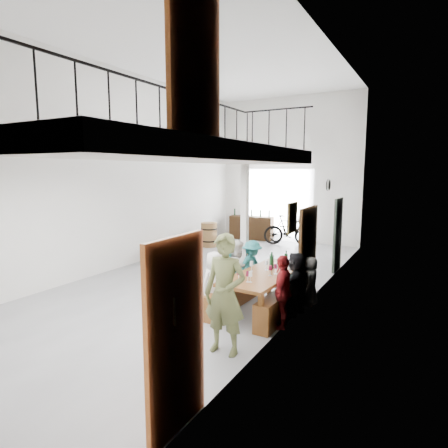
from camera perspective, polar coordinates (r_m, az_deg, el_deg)
The scene contains 24 objects.
floor at distance 9.66m, azimuth -2.73°, elevation -8.35°, with size 12.00×12.00×0.00m, color slate.
room_walls at distance 9.30m, azimuth -2.88°, elevation 13.15°, with size 12.00×12.00×12.00m.
gateway_portal at distance 14.84m, azimuth 8.13°, elevation 2.89°, with size 2.80×0.08×2.80m, color white.
right_wall_decor at distance 6.46m, azimuth 8.81°, elevation -0.87°, with size 0.07×8.28×5.07m.
balcony at distance 5.57m, azimuth -2.68°, elevation 10.39°, with size 1.52×5.62×4.00m.
tasting_table at distance 7.35m, azimuth 6.42°, elevation -8.00°, with size 1.06×2.33×0.79m.
bench_inner at distance 7.78m, azimuth 1.33°, elevation -10.63°, with size 0.33×2.08×0.48m, color brown.
bench_wall at distance 7.41m, azimuth 9.24°, elevation -11.55°, with size 0.29×2.25×0.52m, color brown.
tableware at distance 7.39m, azimuth 6.57°, elevation -6.15°, with size 0.55×1.60×0.35m.
side_bench at distance 12.12m, azimuth -9.30°, elevation -4.00°, with size 0.33×1.51×0.42m, color brown.
oak_barrel at distance 13.58m, azimuth -2.30°, elevation -1.62°, with size 0.59×0.59×0.87m.
serving_counter at distance 15.07m, azimuth 4.21°, elevation -0.57°, with size 1.75×0.49×0.92m, color #35210D.
counter_bottles at distance 14.99m, azimuth 4.23°, elevation 1.71°, with size 1.51×0.20×0.28m.
guest_left_a at distance 7.14m, azimuth -1.39°, elevation -9.11°, with size 0.61×0.40×1.25m, color silver.
guest_left_b at distance 7.63m, azimuth 0.63°, elevation -8.40°, with size 0.42×0.27×1.14m, color teal.
guest_left_c at distance 7.99m, azimuth 2.12°, elevation -7.05°, with size 0.63×0.49×1.30m, color silver.
guest_left_d at distance 8.41m, azimuth 4.29°, elevation -6.60°, with size 0.78×0.45×1.21m, color teal.
guest_right_a at distance 6.70m, azimuth 8.93°, elevation -10.13°, with size 0.76×0.32×1.30m, color maroon.
guest_right_b at distance 7.33m, azimuth 10.86°, elevation -8.92°, with size 1.14×0.36×1.22m, color black.
guest_right_c at distance 7.93m, azimuth 13.05°, elevation -8.46°, with size 0.49×0.32×1.01m, color silver.
host_standing at distance 5.67m, azimuth 0.14°, elevation -10.65°, with size 0.67×0.44×1.83m, color #515630.
potted_plant at distance 9.08m, azimuth 12.40°, elevation -8.31°, with size 0.36×0.31×0.40m, color #1E4E21.
bicycle_near at distance 14.30m, azimuth 9.83°, elevation -1.17°, with size 0.60×1.73×0.91m, color black.
bicycle_far at distance 14.08m, azimuth 9.84°, elevation -0.91°, with size 0.52×1.84×1.11m, color black.
Camera 1 is at (4.91, -7.85, 2.75)m, focal length 30.00 mm.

